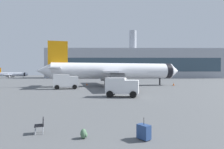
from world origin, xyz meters
TOP-DOWN VIEW (x-y plane):
  - airplane_at_gate at (1.32, 41.85)m, footprint 35.51×32.27m
  - airplane_taxiing at (-58.84, 108.68)m, footprint 20.44×18.39m
  - service_truck at (-8.62, 33.54)m, footprint 5.19×3.49m
  - cargo_van at (1.91, 21.48)m, footprint 4.70×3.03m
  - safety_cone_near at (-5.71, 44.67)m, footprint 0.44×0.44m
  - safety_cone_mid at (16.38, 43.11)m, footprint 0.44×0.44m
  - rolling_suitcase at (2.00, 5.32)m, footprint 0.71×0.75m
  - traveller_backpack at (-1.01, 5.52)m, footprint 0.36×0.40m
  - gate_chair at (-3.48, 6.30)m, footprint 0.61×0.61m
  - terminal_building at (14.16, 110.75)m, footprint 100.54×22.93m

SIDE VIEW (x-z plane):
  - traveller_backpack at x=-1.01m, z-range -0.01..0.47m
  - safety_cone_near at x=-5.71m, z-range -0.01..0.62m
  - safety_cone_mid at x=16.38m, z-range -0.01..0.78m
  - rolling_suitcase at x=2.00m, z-range -0.16..0.94m
  - gate_chair at x=-3.48m, z-range 0.07..0.93m
  - cargo_van at x=1.91m, z-range 0.15..2.75m
  - service_truck at x=-8.62m, z-range 0.16..3.05m
  - airplane_taxiing at x=-58.84m, z-range -0.91..5.10m
  - airplane_at_gate at x=1.32m, z-range -1.59..8.91m
  - terminal_building at x=14.16m, z-range -5.92..22.94m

